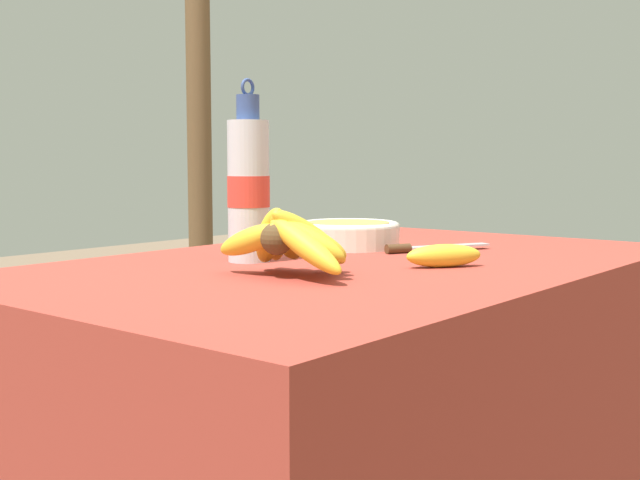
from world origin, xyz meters
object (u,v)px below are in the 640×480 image
at_px(banana_bunch_ripe, 290,239).
at_px(loose_banana_front, 444,256).
at_px(support_post_far, 199,109).
at_px(water_bottle, 249,188).
at_px(banana_bunch_green, 86,295).
at_px(knife, 424,247).
at_px(serving_bowl, 349,233).

height_order(banana_bunch_ripe, loose_banana_front, banana_bunch_ripe).
bearing_deg(support_post_far, water_bottle, -129.69).
relative_size(loose_banana_front, banana_bunch_green, 0.58).
bearing_deg(support_post_far, knife, -118.31).
bearing_deg(water_bottle, serving_bowl, 0.56).
distance_m(serving_bowl, water_bottle, 0.34).
relative_size(knife, support_post_far, 0.11).
distance_m(water_bottle, knife, 0.41).
height_order(banana_bunch_ripe, support_post_far, support_post_far).
height_order(banana_bunch_green, support_post_far, support_post_far).
bearing_deg(serving_bowl, support_post_far, 58.18).
bearing_deg(banana_bunch_ripe, banana_bunch_green, 69.58).
bearing_deg(water_bottle, banana_bunch_ripe, -117.14).
bearing_deg(support_post_far, banana_bunch_green, -154.03).
height_order(banana_bunch_ripe, banana_bunch_green, banana_bunch_ripe).
bearing_deg(loose_banana_front, support_post_far, 59.33).
xyz_separation_m(knife, support_post_far, (0.91, 1.69, 0.40)).
bearing_deg(banana_bunch_green, serving_bowl, -93.08).
xyz_separation_m(banana_bunch_ripe, loose_banana_front, (0.26, -0.14, -0.04)).
relative_size(knife, banana_bunch_green, 0.95).
bearing_deg(loose_banana_front, serving_bowl, 64.86).
bearing_deg(loose_banana_front, water_bottle, 116.04).
xyz_separation_m(banana_bunch_ripe, support_post_far, (1.35, 1.70, 0.35)).
xyz_separation_m(serving_bowl, banana_bunch_green, (0.06, 1.08, -0.26)).
height_order(loose_banana_front, knife, loose_banana_front).
bearing_deg(knife, banana_bunch_green, 114.31).
bearing_deg(knife, serving_bowl, 124.14).
xyz_separation_m(water_bottle, support_post_far, (1.26, 1.51, 0.27)).
distance_m(serving_bowl, knife, 0.18).
xyz_separation_m(banana_bunch_ripe, knife, (0.44, 0.01, -0.05)).
relative_size(serving_bowl, support_post_far, 0.10).
height_order(loose_banana_front, support_post_far, support_post_far).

